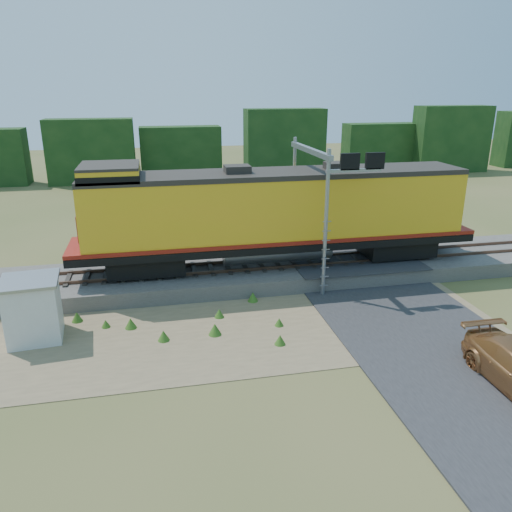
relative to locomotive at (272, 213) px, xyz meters
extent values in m
plane|color=#475123|center=(-2.39, -6.00, -3.67)|extent=(140.00, 140.00, 0.00)
cube|color=slate|center=(-2.39, 0.00, -3.27)|extent=(70.00, 5.00, 0.80)
cube|color=brown|center=(-2.39, -0.72, -2.79)|extent=(70.00, 0.10, 0.16)
cube|color=brown|center=(-2.39, 0.72, -2.79)|extent=(70.00, 0.10, 0.16)
cube|color=#8C7754|center=(-4.39, -5.50, -3.66)|extent=(26.00, 8.00, 0.03)
cube|color=#38383A|center=(4.61, 0.00, -2.84)|extent=(7.00, 5.20, 0.06)
cube|color=#38383A|center=(4.61, 16.00, -3.63)|extent=(7.00, 24.00, 0.08)
cube|color=black|center=(-2.39, 32.00, -0.42)|extent=(36.00, 3.00, 6.50)
cube|color=black|center=(37.61, 32.00, -0.67)|extent=(50.00, 3.00, 6.00)
cube|color=black|center=(-6.61, 0.00, -2.23)|extent=(3.83, 2.45, 0.96)
cube|color=black|center=(7.23, 0.00, -2.23)|extent=(3.83, 2.45, 0.96)
cube|color=black|center=(0.31, 0.00, -1.56)|extent=(21.30, 3.19, 0.38)
cylinder|color=gray|center=(0.31, 0.00, -2.07)|extent=(5.86, 1.28, 1.28)
cube|color=gold|center=(0.31, 0.00, 0.28)|extent=(19.70, 3.09, 3.30)
cube|color=maroon|center=(0.31, 0.00, -1.24)|extent=(21.30, 3.25, 0.19)
cube|color=#28231E|center=(0.31, 0.00, 2.06)|extent=(19.70, 3.14, 0.26)
cube|color=gold|center=(-8.00, 0.00, 2.30)|extent=(2.77, 3.09, 0.75)
cube|color=#28231E|center=(-8.00, 0.00, 2.72)|extent=(2.77, 3.14, 0.13)
cube|color=black|center=(-8.00, 0.00, 2.25)|extent=(2.82, 3.14, 0.37)
cube|color=maroon|center=(-9.59, 0.00, -0.09)|extent=(0.11, 2.13, 1.28)
cube|color=#28231E|center=(-1.82, 0.00, 2.30)|extent=(1.28, 1.06, 0.48)
cube|color=#28231E|center=(3.51, 0.00, 2.30)|extent=(1.28, 1.06, 0.48)
cube|color=silver|center=(-11.16, -4.66, -2.40)|extent=(2.21, 2.21, 2.54)
cube|color=gray|center=(-11.16, -4.66, -1.08)|extent=(2.43, 2.43, 0.12)
cylinder|color=gray|center=(1.97, -2.80, -0.03)|extent=(0.19, 0.19, 7.27)
cylinder|color=gray|center=(1.97, 2.80, -0.03)|extent=(0.19, 0.19, 7.27)
cube|color=gray|center=(1.97, 0.00, 3.19)|extent=(0.26, 6.20, 0.26)
cube|color=gray|center=(3.22, -2.80, 2.56)|extent=(2.70, 0.16, 0.16)
cube|color=black|center=(3.01, -2.80, 2.98)|extent=(0.94, 0.16, 0.78)
cube|color=black|center=(4.26, -2.80, 2.98)|extent=(0.94, 0.16, 0.78)
camera|label=1|loc=(-6.05, -24.71, 6.30)|focal=35.00mm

